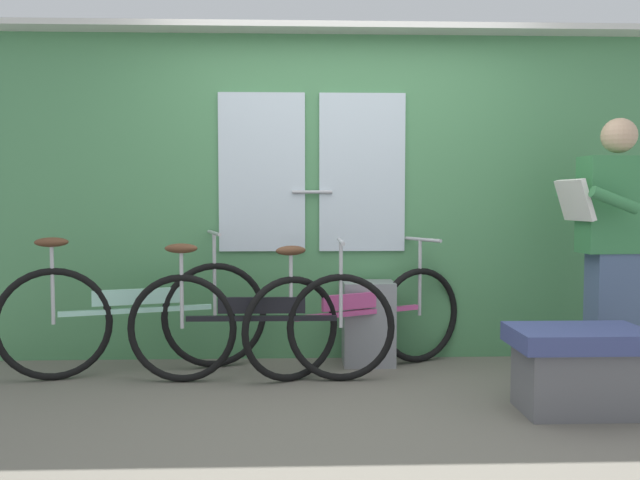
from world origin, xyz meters
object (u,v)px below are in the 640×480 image
(bicycle_near_door, at_px, (260,324))
(bench_seat_corner, at_px, (578,368))
(bicycle_by_pole, at_px, (358,318))
(passenger_reading_newspaper, at_px, (615,243))
(trash_bin_by_wall, at_px, (368,323))
(bicycle_leaning_behind, at_px, (136,316))

(bicycle_near_door, distance_m, bench_seat_corner, 1.84)
(bicycle_by_pole, xyz_separation_m, passenger_reading_newspaper, (1.58, -0.24, 0.51))
(trash_bin_by_wall, xyz_separation_m, bench_seat_corner, (1.00, -1.06, -0.04))
(passenger_reading_newspaper, relative_size, bench_seat_corner, 2.33)
(passenger_reading_newspaper, distance_m, bench_seat_corner, 1.01)
(bicycle_leaning_behind, height_order, bicycle_by_pole, bicycle_leaning_behind)
(bicycle_by_pole, relative_size, passenger_reading_newspaper, 0.92)
(trash_bin_by_wall, distance_m, bench_seat_corner, 1.46)
(bicycle_leaning_behind, distance_m, bench_seat_corner, 2.67)
(bicycle_leaning_behind, relative_size, bicycle_by_pole, 1.11)
(passenger_reading_newspaper, bearing_deg, bicycle_by_pole, -13.44)
(bicycle_by_pole, distance_m, bench_seat_corner, 1.40)
(bicycle_near_door, xyz_separation_m, trash_bin_by_wall, (0.71, 0.41, -0.08))
(passenger_reading_newspaper, bearing_deg, bench_seat_corner, 47.46)
(bicycle_near_door, relative_size, bench_seat_corner, 2.36)
(bicycle_leaning_behind, distance_m, passenger_reading_newspaper, 3.06)
(bicycle_leaning_behind, xyz_separation_m, trash_bin_by_wall, (1.53, 0.20, -0.09))
(bicycle_leaning_behind, xyz_separation_m, passenger_reading_newspaper, (3.02, -0.23, 0.48))
(bicycle_near_door, xyz_separation_m, bicycle_leaning_behind, (-0.81, 0.22, 0.02))
(bicycle_leaning_behind, bearing_deg, passenger_reading_newspaper, -20.85)
(bicycle_leaning_behind, distance_m, bicycle_by_pole, 1.44)
(bicycle_leaning_behind, distance_m, trash_bin_by_wall, 1.54)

